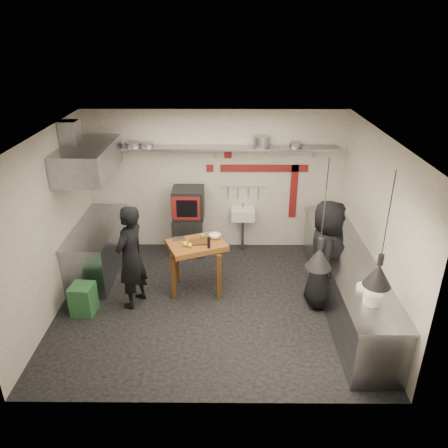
{
  "coord_description": "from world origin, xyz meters",
  "views": [
    {
      "loc": [
        0.23,
        -6.04,
        4.25
      ],
      "look_at": [
        0.18,
        0.3,
        1.31
      ],
      "focal_mm": 35.0,
      "sensor_mm": 36.0,
      "label": 1
    }
  ],
  "objects_px": {
    "oven_stand": "(189,235)",
    "green_bin": "(83,299)",
    "combi_oven": "(188,203)",
    "prep_table": "(197,267)",
    "chef_left": "(131,257)",
    "chef_right": "(326,255)"
  },
  "relations": [
    {
      "from": "combi_oven",
      "to": "chef_right",
      "type": "bearing_deg",
      "value": -36.56
    },
    {
      "from": "oven_stand",
      "to": "combi_oven",
      "type": "relative_size",
      "value": 1.35
    },
    {
      "from": "combi_oven",
      "to": "prep_table",
      "type": "distance_m",
      "value": 1.5
    },
    {
      "from": "oven_stand",
      "to": "chef_right",
      "type": "relative_size",
      "value": 0.44
    },
    {
      "from": "combi_oven",
      "to": "prep_table",
      "type": "xyz_separation_m",
      "value": [
        0.24,
        -1.35,
        -0.63
      ]
    },
    {
      "from": "green_bin",
      "to": "prep_table",
      "type": "bearing_deg",
      "value": 20.52
    },
    {
      "from": "combi_oven",
      "to": "chef_left",
      "type": "distance_m",
      "value": 1.93
    },
    {
      "from": "green_bin",
      "to": "chef_left",
      "type": "xyz_separation_m",
      "value": [
        0.76,
        0.26,
        0.62
      ]
    },
    {
      "from": "green_bin",
      "to": "chef_right",
      "type": "distance_m",
      "value": 3.91
    },
    {
      "from": "chef_right",
      "to": "chef_left",
      "type": "bearing_deg",
      "value": 100.21
    },
    {
      "from": "oven_stand",
      "to": "chef_left",
      "type": "height_order",
      "value": "chef_left"
    },
    {
      "from": "oven_stand",
      "to": "green_bin",
      "type": "relative_size",
      "value": 1.6
    },
    {
      "from": "oven_stand",
      "to": "chef_left",
      "type": "distance_m",
      "value": 1.97
    },
    {
      "from": "oven_stand",
      "to": "chef_left",
      "type": "xyz_separation_m",
      "value": [
        -0.76,
        -1.76,
        0.47
      ]
    },
    {
      "from": "oven_stand",
      "to": "prep_table",
      "type": "bearing_deg",
      "value": -79.06
    },
    {
      "from": "combi_oven",
      "to": "chef_right",
      "type": "distance_m",
      "value": 2.88
    },
    {
      "from": "oven_stand",
      "to": "green_bin",
      "type": "distance_m",
      "value": 2.53
    },
    {
      "from": "combi_oven",
      "to": "chef_right",
      "type": "relative_size",
      "value": 0.33
    },
    {
      "from": "oven_stand",
      "to": "combi_oven",
      "type": "distance_m",
      "value": 0.69
    },
    {
      "from": "combi_oven",
      "to": "green_bin",
      "type": "distance_m",
      "value": 2.67
    },
    {
      "from": "combi_oven",
      "to": "chef_left",
      "type": "bearing_deg",
      "value": -113.91
    },
    {
      "from": "green_bin",
      "to": "prep_table",
      "type": "relative_size",
      "value": 0.54
    }
  ]
}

